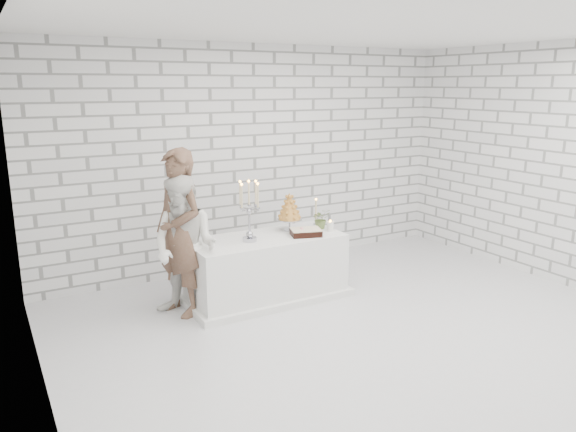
{
  "coord_description": "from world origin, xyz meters",
  "views": [
    {
      "loc": [
        -3.29,
        -4.18,
        2.48
      ],
      "look_at": [
        -0.35,
        0.97,
        1.05
      ],
      "focal_mm": 34.25,
      "sensor_mm": 36.0,
      "label": 1
    }
  ],
  "objects_px": {
    "groom": "(179,233)",
    "croquembouche": "(289,212)",
    "bride": "(185,247)",
    "cake_table": "(266,268)",
    "candelabra": "(249,211)"
  },
  "relations": [
    {
      "from": "groom",
      "to": "candelabra",
      "type": "distance_m",
      "value": 0.8
    },
    {
      "from": "bride",
      "to": "candelabra",
      "type": "distance_m",
      "value": 0.81
    },
    {
      "from": "groom",
      "to": "croquembouche",
      "type": "xyz_separation_m",
      "value": [
        1.39,
        0.03,
        0.07
      ]
    },
    {
      "from": "groom",
      "to": "candelabra",
      "type": "relative_size",
      "value": 2.61
    },
    {
      "from": "cake_table",
      "to": "candelabra",
      "type": "distance_m",
      "value": 0.77
    },
    {
      "from": "croquembouche",
      "to": "bride",
      "type": "bearing_deg",
      "value": -173.71
    },
    {
      "from": "cake_table",
      "to": "bride",
      "type": "height_order",
      "value": "bride"
    },
    {
      "from": "groom",
      "to": "croquembouche",
      "type": "relative_size",
      "value": 3.91
    },
    {
      "from": "groom",
      "to": "bride",
      "type": "xyz_separation_m",
      "value": [
        0.02,
        -0.12,
        -0.14
      ]
    },
    {
      "from": "croquembouche",
      "to": "candelabra",
      "type": "bearing_deg",
      "value": -163.94
    },
    {
      "from": "bride",
      "to": "candelabra",
      "type": "bearing_deg",
      "value": 47.94
    },
    {
      "from": "groom",
      "to": "croquembouche",
      "type": "distance_m",
      "value": 1.39
    },
    {
      "from": "groom",
      "to": "cake_table",
      "type": "bearing_deg",
      "value": 67.48
    },
    {
      "from": "bride",
      "to": "candelabra",
      "type": "xyz_separation_m",
      "value": [
        0.75,
        -0.03,
        0.32
      ]
    },
    {
      "from": "bride",
      "to": "croquembouche",
      "type": "relative_size",
      "value": 3.33
    }
  ]
}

